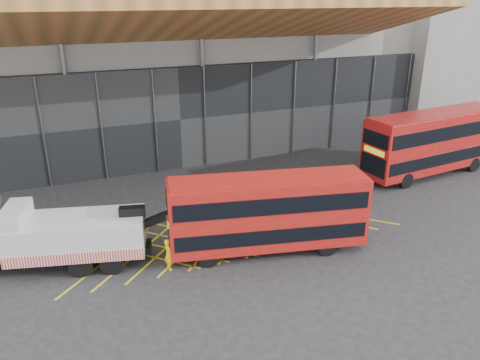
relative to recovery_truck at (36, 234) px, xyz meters
name	(u,v)px	position (x,y,z in m)	size (l,w,h in m)	color
ground_plane	(203,234)	(8.83, 0.24, -1.91)	(120.00, 120.00, 0.00)	#252528
road_markings	(228,229)	(10.43, 0.24, -1.90)	(19.96, 7.16, 0.01)	yellow
construction_building	(155,45)	(10.75, 18.64, 7.07)	(55.00, 23.97, 18.00)	gray
east_building	(443,26)	(40.83, 16.24, 8.09)	(15.00, 12.00, 20.00)	gray
recovery_truck	(36,234)	(0.00, 0.00, 0.00)	(11.85, 5.25, 4.13)	black
bus_towed	(268,211)	(11.49, -2.94, 0.48)	(10.83, 4.63, 4.30)	#AD140F
bus_second	(434,140)	(28.35, 2.89, 0.82)	(12.29, 3.96, 4.91)	#9E0F0C
worker	(168,254)	(6.06, -2.70, -1.06)	(0.62, 0.41, 1.70)	yellow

